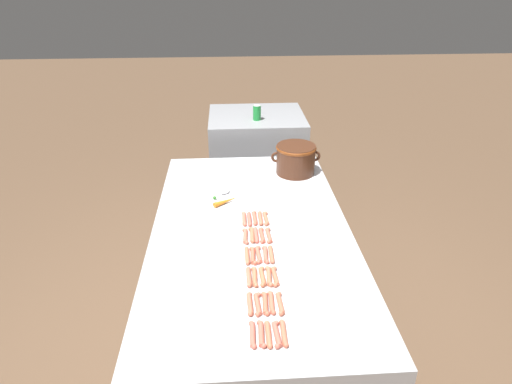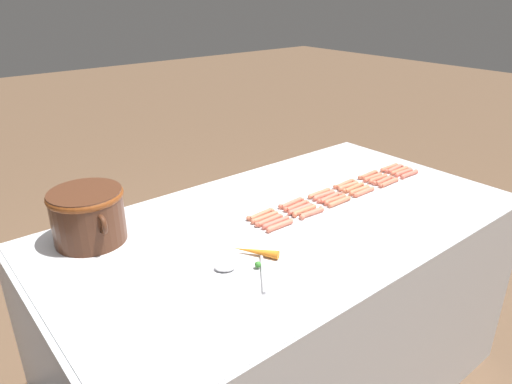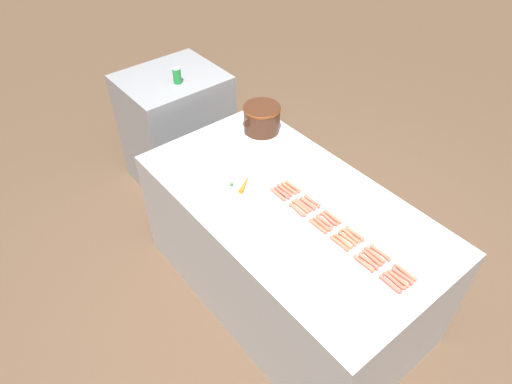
{
  "view_description": "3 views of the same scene",
  "coord_description": "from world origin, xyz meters",
  "px_view_note": "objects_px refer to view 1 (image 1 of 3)",
  "views": [
    {
      "loc": [
        -0.11,
        -2.06,
        2.22
      ],
      "look_at": [
        0.04,
        0.2,
        1.03
      ],
      "focal_mm": 31.03,
      "sensor_mm": 36.0,
      "label": 1
    },
    {
      "loc": [
        -1.25,
        1.19,
        1.81
      ],
      "look_at": [
        0.11,
        0.08,
        1.03
      ],
      "focal_mm": 32.88,
      "sensor_mm": 36.0,
      "label": 2
    },
    {
      "loc": [
        -1.44,
        -1.44,
        2.83
      ],
      "look_at": [
        -0.15,
        0.15,
        0.96
      ],
      "focal_mm": 31.68,
      "sensor_mm": 36.0,
      "label": 3
    }
  ],
  "objects_px": {
    "hot_dog_13": "(265,304)",
    "hot_dog_26": "(275,276)",
    "back_cabinet": "(257,170)",
    "hot_dog_28": "(269,235)",
    "hot_dog_16": "(256,235)",
    "hot_dog_20": "(269,276)",
    "hot_dog_6": "(261,334)",
    "hot_dog_10": "(251,235)",
    "hot_dog_8": "(255,277)",
    "hot_dog_17": "(255,218)",
    "hot_dog_23": "(260,218)",
    "hot_dog_9": "(253,256)",
    "hot_dog_25": "(280,304)",
    "hot_dog_19": "(272,303)",
    "hot_dog_4": "(245,236)",
    "hot_dog_5": "(244,219)",
    "hot_dog_12": "(268,334)",
    "hot_dog_3": "(247,256)",
    "hot_dog_27": "(271,254)",
    "hot_dog_15": "(259,255)",
    "hot_dog_18": "(277,334)",
    "hot_dog_22": "(262,235)",
    "hot_dog_21": "(266,255)",
    "hot_dog_0": "(253,335)",
    "hot_dog_29": "(266,218)",
    "bean_pot": "(296,158)",
    "hot_dog_2": "(249,277)",
    "hot_dog_1": "(250,304)",
    "serving_spoon": "(220,194)",
    "soda_can": "(257,113)",
    "hot_dog_14": "(262,277)",
    "hot_dog_11": "(249,219)"
  },
  "relations": [
    {
      "from": "hot_dog_13",
      "to": "hot_dog_26",
      "type": "height_order",
      "value": "same"
    },
    {
      "from": "back_cabinet",
      "to": "hot_dog_28",
      "type": "xyz_separation_m",
      "value": [
        -0.05,
        -1.73,
        0.41
      ]
    },
    {
      "from": "hot_dog_16",
      "to": "hot_dog_20",
      "type": "distance_m",
      "value": 0.35
    },
    {
      "from": "hot_dog_6",
      "to": "hot_dog_10",
      "type": "distance_m",
      "value": 0.7
    },
    {
      "from": "hot_dog_8",
      "to": "hot_dog_6",
      "type": "bearing_deg",
      "value": -89.48
    },
    {
      "from": "hot_dog_17",
      "to": "hot_dog_23",
      "type": "distance_m",
      "value": 0.03
    },
    {
      "from": "hot_dog_8",
      "to": "hot_dog_9",
      "type": "xyz_separation_m",
      "value": [
        0.0,
        0.17,
        0.0
      ]
    },
    {
      "from": "hot_dog_25",
      "to": "hot_dog_19",
      "type": "bearing_deg",
      "value": 167.18
    },
    {
      "from": "hot_dog_4",
      "to": "hot_dog_5",
      "type": "bearing_deg",
      "value": 89.7
    },
    {
      "from": "hot_dog_4",
      "to": "hot_dog_12",
      "type": "relative_size",
      "value": 1.0
    },
    {
      "from": "hot_dog_3",
      "to": "hot_dog_9",
      "type": "relative_size",
      "value": 1.0
    },
    {
      "from": "hot_dog_19",
      "to": "hot_dog_20",
      "type": "bearing_deg",
      "value": 88.38
    },
    {
      "from": "hot_dog_6",
      "to": "hot_dog_27",
      "type": "relative_size",
      "value": 1.0
    },
    {
      "from": "hot_dog_20",
      "to": "hot_dog_28",
      "type": "xyz_separation_m",
      "value": [
        0.03,
        0.34,
        0.0
      ]
    },
    {
      "from": "hot_dog_26",
      "to": "hot_dog_15",
      "type": "bearing_deg",
      "value": 110.13
    },
    {
      "from": "hot_dog_13",
      "to": "hot_dog_16",
      "type": "relative_size",
      "value": 1.0
    },
    {
      "from": "hot_dog_8",
      "to": "hot_dog_18",
      "type": "relative_size",
      "value": 1.0
    },
    {
      "from": "hot_dog_18",
      "to": "hot_dog_22",
      "type": "distance_m",
      "value": 0.7
    },
    {
      "from": "hot_dog_10",
      "to": "hot_dog_21",
      "type": "distance_m",
      "value": 0.19
    },
    {
      "from": "hot_dog_10",
      "to": "hot_dog_19",
      "type": "xyz_separation_m",
      "value": [
        0.06,
        -0.53,
        0.0
      ]
    },
    {
      "from": "hot_dog_20",
      "to": "hot_dog_10",
      "type": "bearing_deg",
      "value": 99.93
    },
    {
      "from": "hot_dog_0",
      "to": "hot_dog_6",
      "type": "distance_m",
      "value": 0.03
    },
    {
      "from": "hot_dog_28",
      "to": "hot_dog_29",
      "type": "bearing_deg",
      "value": 90.09
    },
    {
      "from": "hot_dog_16",
      "to": "bean_pot",
      "type": "xyz_separation_m",
      "value": [
        0.32,
        0.79,
        0.1
      ]
    },
    {
      "from": "hot_dog_2",
      "to": "bean_pot",
      "type": "distance_m",
      "value": 1.2
    },
    {
      "from": "hot_dog_1",
      "to": "hot_dog_6",
      "type": "bearing_deg",
      "value": -78.59
    },
    {
      "from": "hot_dog_23",
      "to": "hot_dog_19",
      "type": "bearing_deg",
      "value": -90.34
    },
    {
      "from": "hot_dog_8",
      "to": "hot_dog_20",
      "type": "xyz_separation_m",
      "value": [
        0.07,
        0.0,
        0.0
      ]
    },
    {
      "from": "back_cabinet",
      "to": "serving_spoon",
      "type": "relative_size",
      "value": 4.43
    },
    {
      "from": "hot_dog_9",
      "to": "hot_dog_21",
      "type": "height_order",
      "value": "same"
    },
    {
      "from": "hot_dog_12",
      "to": "hot_dog_19",
      "type": "height_order",
      "value": "same"
    },
    {
      "from": "hot_dog_19",
      "to": "hot_dog_20",
      "type": "distance_m",
      "value": 0.18
    },
    {
      "from": "hot_dog_4",
      "to": "hot_dog_26",
      "type": "xyz_separation_m",
      "value": [
        0.12,
        -0.35,
        0.0
      ]
    },
    {
      "from": "serving_spoon",
      "to": "back_cabinet",
      "type": "bearing_deg",
      "value": 75.75
    },
    {
      "from": "hot_dog_16",
      "to": "soda_can",
      "type": "height_order",
      "value": "soda_can"
    },
    {
      "from": "hot_dog_14",
      "to": "hot_dog_27",
      "type": "relative_size",
      "value": 1.0
    },
    {
      "from": "hot_dog_5",
      "to": "hot_dog_21",
      "type": "relative_size",
      "value": 1.0
    },
    {
      "from": "hot_dog_11",
      "to": "hot_dog_20",
      "type": "xyz_separation_m",
      "value": [
        0.06,
        -0.52,
        0.0
      ]
    },
    {
      "from": "hot_dog_2",
      "to": "hot_dog_9",
      "type": "relative_size",
      "value": 1.0
    },
    {
      "from": "hot_dog_21",
      "to": "back_cabinet",
      "type": "bearing_deg",
      "value": 87.54
    },
    {
      "from": "hot_dog_1",
      "to": "hot_dog_27",
      "type": "relative_size",
      "value": 1.0
    },
    {
      "from": "hot_dog_2",
      "to": "soda_can",
      "type": "distance_m",
      "value": 1.95
    },
    {
      "from": "hot_dog_14",
      "to": "hot_dog_1",
      "type": "bearing_deg",
      "value": -110.37
    },
    {
      "from": "hot_dog_5",
      "to": "hot_dog_27",
      "type": "xyz_separation_m",
      "value": [
        0.12,
        -0.35,
        0.0
      ]
    },
    {
      "from": "hot_dog_2",
      "to": "hot_dog_28",
      "type": "relative_size",
      "value": 1.0
    },
    {
      "from": "hot_dog_25",
      "to": "bean_pot",
      "type": "relative_size",
      "value": 0.42
    },
    {
      "from": "hot_dog_28",
      "to": "hot_dog_26",
      "type": "bearing_deg",
      "value": -90.4
    },
    {
      "from": "hot_dog_8",
      "to": "hot_dog_16",
      "type": "distance_m",
      "value": 0.35
    },
    {
      "from": "hot_dog_5",
      "to": "hot_dog_23",
      "type": "height_order",
      "value": "same"
    },
    {
      "from": "hot_dog_12",
      "to": "hot_dog_18",
      "type": "relative_size",
      "value": 1.0
    }
  ]
}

